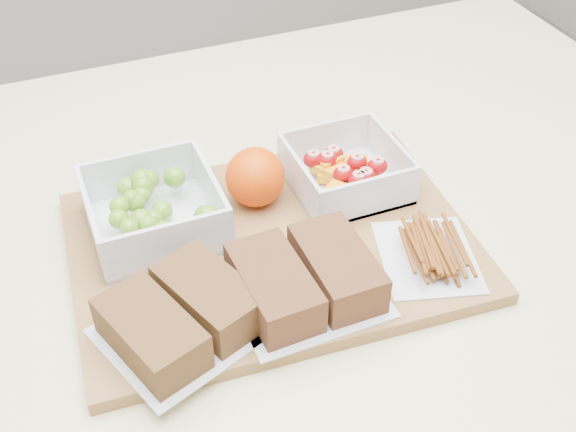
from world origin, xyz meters
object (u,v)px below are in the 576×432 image
object	(u,v)px
grape_container	(155,209)
pretzel_bag	(429,249)
cutting_board	(272,246)
sandwich_bag_center	(306,278)
orange	(255,177)
sandwich_bag_left	(181,316)
fruit_container	(345,172)

from	to	relation	value
grape_container	pretzel_bag	xyz separation A→B (m)	(0.25, -0.15, -0.01)
cutting_board	sandwich_bag_center	world-z (taller)	sandwich_bag_center
orange	sandwich_bag_left	world-z (taller)	orange
cutting_board	grape_container	xyz separation A→B (m)	(-0.11, 0.07, 0.03)
grape_container	pretzel_bag	size ratio (longest dim) A/B	0.98
grape_container	sandwich_bag_left	bearing A→B (deg)	-95.28
grape_container	sandwich_bag_left	world-z (taller)	grape_container
fruit_container	sandwich_bag_center	distance (m)	0.18
sandwich_bag_center	pretzel_bag	size ratio (longest dim) A/B	1.05
sandwich_bag_center	pretzel_bag	distance (m)	0.14
sandwich_bag_center	pretzel_bag	xyz separation A→B (m)	(0.14, 0.00, -0.01)
cutting_board	fruit_container	world-z (taller)	fruit_container
cutting_board	sandwich_bag_center	size ratio (longest dim) A/B	2.88
sandwich_bag_center	grape_container	bearing A→B (deg)	125.73
grape_container	fruit_container	distance (m)	0.22
sandwich_bag_left	pretzel_bag	size ratio (longest dim) A/B	1.26
sandwich_bag_left	pretzel_bag	world-z (taller)	sandwich_bag_left
orange	pretzel_bag	bearing A→B (deg)	-49.34
orange	pretzel_bag	size ratio (longest dim) A/B	0.48
cutting_board	sandwich_bag_left	xyz separation A→B (m)	(-0.12, -0.09, 0.03)
sandwich_bag_center	fruit_container	bearing A→B (deg)	52.19
orange	sandwich_bag_left	bearing A→B (deg)	-129.74
cutting_board	orange	distance (m)	0.08
orange	sandwich_bag_left	xyz separation A→B (m)	(-0.13, -0.16, -0.01)
sandwich_bag_center	orange	bearing A→B (deg)	88.25
orange	cutting_board	bearing A→B (deg)	-96.26
pretzel_bag	sandwich_bag_left	bearing A→B (deg)	-179.78
grape_container	cutting_board	bearing A→B (deg)	-32.59
orange	pretzel_bag	distance (m)	0.20
cutting_board	orange	xyz separation A→B (m)	(0.01, 0.07, 0.04)
grape_container	sandwich_bag_center	bearing A→B (deg)	-54.27
sandwich_bag_left	sandwich_bag_center	bearing A→B (deg)	0.45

